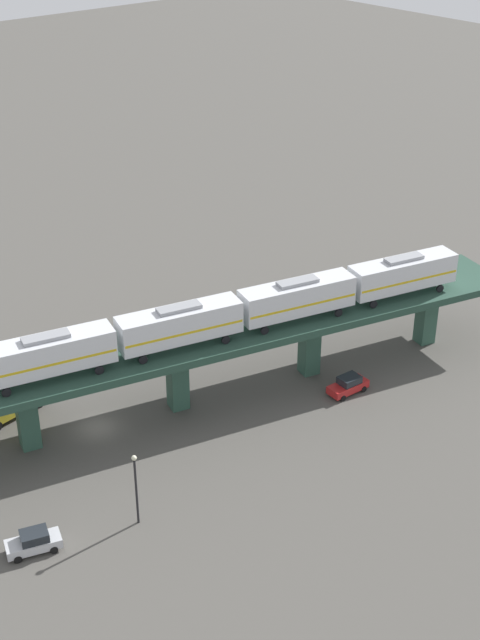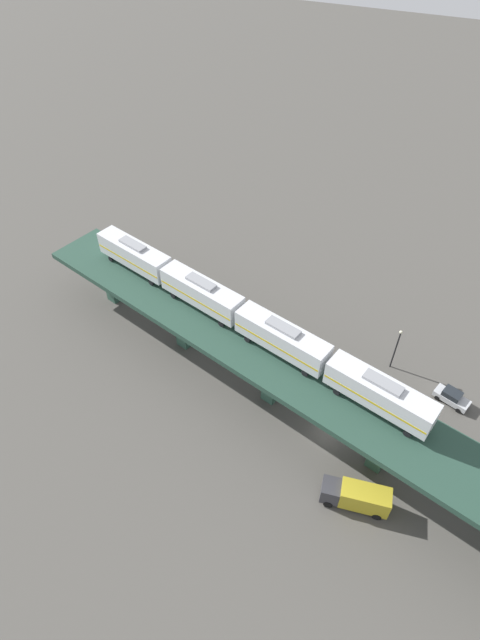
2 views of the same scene
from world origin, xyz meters
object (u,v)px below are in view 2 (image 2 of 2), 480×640
object	(u,v)px
subway_train	(240,314)
street_car_red	(202,314)
street_lamp	(396,346)
street_car_silver	(452,397)
delivery_truck	(356,496)

from	to	relation	value
subway_train	street_car_red	world-z (taller)	subway_train
subway_train	street_lamp	world-z (taller)	subway_train
street_car_silver	delivery_truck	xyz separation A→B (m)	(18.39, -7.49, 0.82)
street_car_red	street_lamp	distance (m)	27.96
street_car_red	delivery_truck	distance (m)	34.01
street_car_red	street_lamp	xyz separation A→B (m)	(-2.39, 27.68, 3.17)
delivery_truck	street_lamp	size ratio (longest dim) A/B	1.08
street_car_red	delivery_truck	size ratio (longest dim) A/B	0.60
subway_train	street_car_silver	bearing A→B (deg)	102.92
street_car_red	delivery_truck	bearing A→B (deg)	56.82
street_car_red	street_lamp	bearing A→B (deg)	94.94
street_car_silver	street_lamp	size ratio (longest dim) A/B	0.68
subway_train	delivery_truck	size ratio (longest dim) A/B	6.54
street_car_silver	street_lamp	world-z (taller)	street_lamp
subway_train	street_car_silver	distance (m)	28.97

